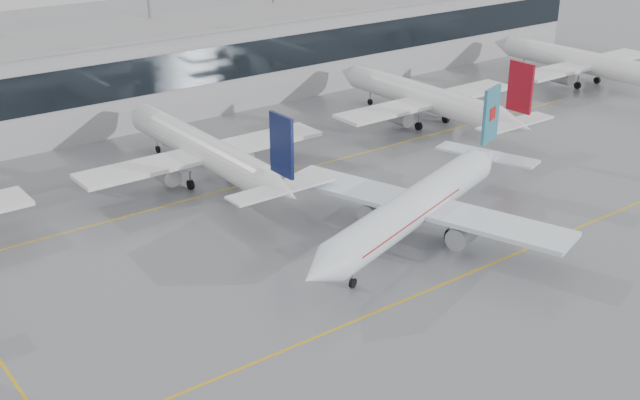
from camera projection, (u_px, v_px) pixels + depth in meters
ground at (406, 299)px, 67.27m from camera, size 320.00×320.00×0.00m
taxi_line_main at (406, 299)px, 67.27m from camera, size 120.00×0.25×0.01m
taxi_line_north at (222, 191)px, 89.23m from camera, size 120.00×0.25×0.01m
terminal at (101, 80)px, 110.30m from camera, size 180.00×15.00×12.00m
terminal_glass at (123, 80)px, 104.18m from camera, size 180.00×0.20×5.00m
terminal_roof at (96, 35)px, 107.86m from camera, size 182.00×16.00×0.40m
light_masts at (78, 19)px, 111.80m from camera, size 156.40×1.00×22.60m
air_canada_jet at (420, 203)px, 76.66m from camera, size 36.17×29.58×11.65m
parked_jet_c at (204, 150)px, 90.48m from camera, size 29.64×36.96×11.72m
parked_jet_d at (427, 98)px, 109.93m from camera, size 29.64×36.96×11.72m
parked_jet_e at (584, 62)px, 129.38m from camera, size 29.64×36.96×11.72m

